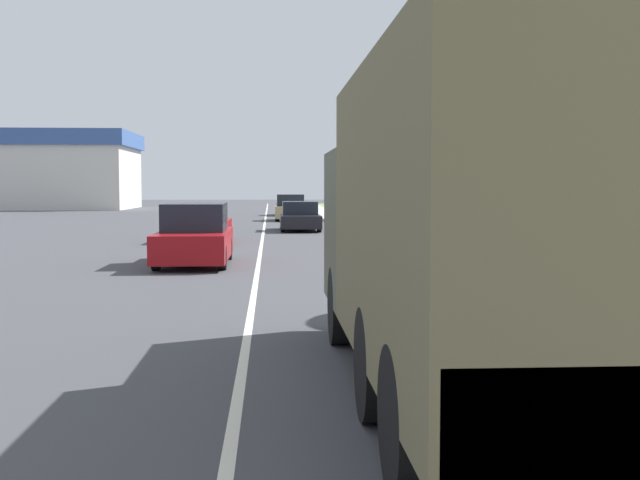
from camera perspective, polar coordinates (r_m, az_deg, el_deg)
ground_plane at (r=37.46m, az=-4.04°, el=0.61°), size 180.00×180.00×0.00m
lane_centre_stripe at (r=37.46m, az=-4.04°, el=0.61°), size 0.12×120.00×0.00m
sidewalk_right at (r=37.69m, az=2.82°, el=0.72°), size 1.80×120.00×0.12m
grass_strip_right at (r=38.42m, az=9.35°, el=0.66°), size 7.00×120.00×0.02m
military_truck at (r=7.88m, az=10.81°, el=1.05°), size 2.33×7.84×3.16m
car_nearest_ahead at (r=21.77m, az=-8.91°, el=0.19°), size 1.85×4.53×1.64m
car_second_ahead at (r=30.55m, az=-8.22°, el=1.11°), size 1.85×4.51×1.49m
car_third_ahead at (r=38.13m, az=-1.44°, el=1.63°), size 1.86×4.50×1.38m
car_fourth_ahead at (r=49.47m, az=-2.13°, el=2.23°), size 1.86×4.14×1.61m
car_farthest_ahead at (r=58.44m, az=-2.28°, el=2.41°), size 1.82×4.55×1.44m
pickup_truck at (r=15.77m, az=21.02°, el=-0.78°), size 1.99×5.13×1.92m
tree_mid_right at (r=16.08m, az=21.17°, el=12.23°), size 2.72×2.72×5.92m
building_distant at (r=79.90m, az=-19.34°, el=4.70°), size 17.70×12.50×7.15m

